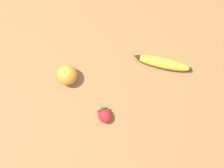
# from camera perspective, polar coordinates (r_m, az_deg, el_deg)

# --- Properties ---
(ground_plane) EXTENTS (3.00, 3.00, 0.00)m
(ground_plane) POSITION_cam_1_polar(r_m,az_deg,el_deg) (0.96, 1.08, 8.18)
(ground_plane) COLOR olive
(banana) EXTENTS (0.20, 0.13, 0.04)m
(banana) POSITION_cam_1_polar(r_m,az_deg,el_deg) (0.94, 10.84, 4.54)
(banana) COLOR gold
(banana) RESTS_ON ground_plane
(orange) EXTENTS (0.07, 0.07, 0.07)m
(orange) POSITION_cam_1_polar(r_m,az_deg,el_deg) (0.91, -9.78, 1.96)
(orange) COLOR orange
(orange) RESTS_ON ground_plane
(strawberry) EXTENTS (0.07, 0.06, 0.04)m
(strawberry) POSITION_cam_1_polar(r_m,az_deg,el_deg) (0.88, -1.70, -6.59)
(strawberry) COLOR red
(strawberry) RESTS_ON ground_plane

